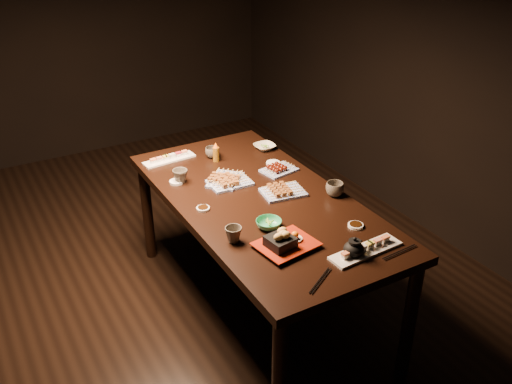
% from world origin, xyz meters
% --- Properties ---
extents(ground, '(5.00, 5.00, 0.00)m').
position_xyz_m(ground, '(0.00, 0.00, 0.00)').
color(ground, black).
rests_on(ground, ground).
extents(dining_table, '(0.94, 1.82, 0.75)m').
position_xyz_m(dining_table, '(0.46, -0.33, 0.38)').
color(dining_table, black).
rests_on(dining_table, ground).
extents(sushi_platter_near, '(0.39, 0.13, 0.05)m').
position_xyz_m(sushi_platter_near, '(0.64, -1.03, 0.77)').
color(sushi_platter_near, white).
rests_on(sushi_platter_near, dining_table).
extents(sushi_platter_far, '(0.34, 0.12, 0.04)m').
position_xyz_m(sushi_platter_far, '(0.21, 0.40, 0.77)').
color(sushi_platter_far, white).
rests_on(sushi_platter_far, dining_table).
extents(yakitori_plate_center, '(0.25, 0.18, 0.06)m').
position_xyz_m(yakitori_plate_center, '(0.40, -0.08, 0.78)').
color(yakitori_plate_center, '#828EB6').
rests_on(yakitori_plate_center, dining_table).
extents(yakitori_plate_right, '(0.26, 0.20, 0.06)m').
position_xyz_m(yakitori_plate_right, '(0.61, -0.34, 0.78)').
color(yakitori_plate_right, '#828EB6').
rests_on(yakitori_plate_right, dining_table).
extents(yakitori_plate_left, '(0.28, 0.28, 0.06)m').
position_xyz_m(yakitori_plate_left, '(0.39, -0.04, 0.78)').
color(yakitori_plate_left, '#828EB6').
rests_on(yakitori_plate_left, dining_table).
extents(tsukune_plate, '(0.23, 0.18, 0.05)m').
position_xyz_m(tsukune_plate, '(0.74, -0.08, 0.78)').
color(tsukune_plate, '#828EB6').
rests_on(tsukune_plate, dining_table).
extents(edamame_bowl_green, '(0.15, 0.15, 0.04)m').
position_xyz_m(edamame_bowl_green, '(0.35, -0.61, 0.77)').
color(edamame_bowl_green, '#339C64').
rests_on(edamame_bowl_green, dining_table).
extents(edamame_bowl_cream, '(0.14, 0.14, 0.03)m').
position_xyz_m(edamame_bowl_cream, '(0.83, 0.24, 0.77)').
color(edamame_bowl_cream, beige).
rests_on(edamame_bowl_cream, dining_table).
extents(tempura_tray, '(0.31, 0.26, 0.10)m').
position_xyz_m(tempura_tray, '(0.33, -0.80, 0.80)').
color(tempura_tray, black).
rests_on(tempura_tray, dining_table).
extents(teacup_near_left, '(0.10, 0.10, 0.08)m').
position_xyz_m(teacup_near_left, '(0.13, -0.63, 0.79)').
color(teacup_near_left, '#494238').
rests_on(teacup_near_left, dining_table).
extents(teacup_mid_right, '(0.13, 0.13, 0.08)m').
position_xyz_m(teacup_mid_right, '(0.84, -0.50, 0.79)').
color(teacup_mid_right, '#494238').
rests_on(teacup_mid_right, dining_table).
extents(teacup_far_left, '(0.12, 0.12, 0.08)m').
position_xyz_m(teacup_far_left, '(0.16, 0.08, 0.79)').
color(teacup_far_left, '#494238').
rests_on(teacup_far_left, dining_table).
extents(teacup_far_right, '(0.09, 0.09, 0.07)m').
position_xyz_m(teacup_far_right, '(0.47, 0.30, 0.78)').
color(teacup_far_right, '#494238').
rests_on(teacup_far_right, dining_table).
extents(teapot, '(0.15, 0.15, 0.10)m').
position_xyz_m(teapot, '(0.57, -1.02, 0.80)').
color(teapot, black).
rests_on(teapot, dining_table).
extents(condiment_bottle, '(0.05, 0.05, 0.13)m').
position_xyz_m(condiment_bottle, '(0.47, 0.24, 0.81)').
color(condiment_bottle, brown).
rests_on(condiment_bottle, dining_table).
extents(sauce_dish_west, '(0.08, 0.08, 0.01)m').
position_xyz_m(sauce_dish_west, '(0.14, -0.28, 0.76)').
color(sauce_dish_west, white).
rests_on(sauce_dish_west, dining_table).
extents(sauce_dish_east, '(0.11, 0.11, 0.02)m').
position_xyz_m(sauce_dish_east, '(0.76, 0.02, 0.76)').
color(sauce_dish_east, white).
rests_on(sauce_dish_east, dining_table).
extents(sauce_dish_se, '(0.09, 0.09, 0.01)m').
position_xyz_m(sauce_dish_se, '(0.74, -0.82, 0.76)').
color(sauce_dish_se, white).
rests_on(sauce_dish_se, dining_table).
extents(sauce_dish_nw, '(0.08, 0.08, 0.01)m').
position_xyz_m(sauce_dish_nw, '(0.13, 0.08, 0.76)').
color(sauce_dish_nw, white).
rests_on(sauce_dish_nw, dining_table).
extents(chopsticks_near, '(0.19, 0.12, 0.01)m').
position_xyz_m(chopsticks_near, '(0.32, -1.10, 0.75)').
color(chopsticks_near, black).
rests_on(chopsticks_near, dining_table).
extents(chopsticks_se, '(0.22, 0.03, 0.01)m').
position_xyz_m(chopsticks_se, '(0.77, -1.11, 0.75)').
color(chopsticks_se, black).
rests_on(chopsticks_se, dining_table).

